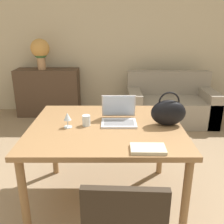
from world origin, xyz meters
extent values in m
cube|color=beige|center=(0.00, 3.38, 1.35)|extent=(10.00, 0.06, 2.70)
cube|color=olive|center=(-0.02, 0.66, 0.75)|extent=(1.28, 1.07, 0.04)
cylinder|color=olive|center=(-0.60, 0.18, 0.37)|extent=(0.06, 0.06, 0.73)
cylinder|color=olive|center=(0.56, 0.18, 0.37)|extent=(0.06, 0.06, 0.73)
cylinder|color=olive|center=(-0.60, 1.14, 0.37)|extent=(0.06, 0.06, 0.73)
cylinder|color=olive|center=(0.56, 1.14, 0.37)|extent=(0.06, 0.06, 0.73)
cube|color=gray|center=(1.01, 2.68, 0.21)|extent=(1.42, 0.80, 0.42)
cube|color=gray|center=(1.01, 2.98, 0.62)|extent=(1.42, 0.20, 0.40)
cube|color=gray|center=(0.40, 2.68, 0.28)|extent=(0.20, 0.80, 0.56)
cube|color=gray|center=(1.62, 2.68, 0.28)|extent=(0.20, 0.80, 0.56)
cube|color=#4C3828|center=(-1.12, 3.07, 0.42)|extent=(1.10, 0.40, 0.84)
cube|color=silver|center=(0.09, 0.69, 0.78)|extent=(0.30, 0.21, 0.02)
cube|color=gray|center=(0.09, 0.69, 0.79)|extent=(0.26, 0.14, 0.00)
cube|color=silver|center=(0.09, 0.83, 0.89)|extent=(0.30, 0.06, 0.21)
cube|color=silver|center=(0.09, 0.82, 0.89)|extent=(0.28, 0.05, 0.19)
cylinder|color=silver|center=(-0.19, 0.66, 0.82)|extent=(0.07, 0.07, 0.09)
cylinder|color=silver|center=(-0.34, 0.62, 0.78)|extent=(0.07, 0.07, 0.01)
cylinder|color=silver|center=(-0.34, 0.62, 0.81)|extent=(0.01, 0.01, 0.06)
cone|color=silver|center=(-0.34, 0.62, 0.87)|extent=(0.06, 0.06, 0.06)
ellipsoid|color=black|center=(0.50, 0.67, 0.88)|extent=(0.29, 0.15, 0.22)
torus|color=black|center=(0.50, 0.67, 0.98)|extent=(0.17, 0.01, 0.17)
cylinder|color=tan|center=(-1.18, 3.03, 0.96)|extent=(0.14, 0.14, 0.24)
sphere|color=#3D6B38|center=(-1.18, 3.03, 1.13)|extent=(0.24, 0.24, 0.24)
sphere|color=#D6994C|center=(-1.18, 3.03, 1.20)|extent=(0.32, 0.32, 0.32)
cube|color=beige|center=(0.27, 0.22, 0.79)|extent=(0.24, 0.15, 0.02)
camera|label=1|loc=(0.03, -1.29, 1.58)|focal=40.00mm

